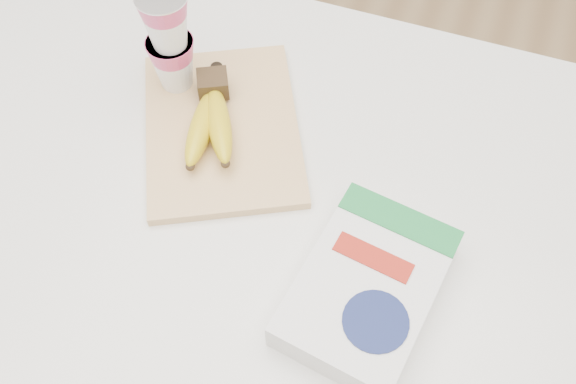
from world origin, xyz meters
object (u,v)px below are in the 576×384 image
object	(u,v)px
table	(215,287)
cutting_board	(222,128)
cereal_box	(367,287)
yogurt_stack	(169,39)
bananas	(211,119)

from	to	relation	value
table	cutting_board	bearing A→B (deg)	68.03
table	cereal_box	bearing A→B (deg)	-20.77
table	yogurt_stack	xyz separation A→B (m)	(-0.07, 0.13, 0.58)
table	yogurt_stack	bearing A→B (deg)	119.01
cutting_board	cereal_box	xyz separation A→B (m)	(0.29, -0.19, 0.02)
table	cereal_box	size ratio (longest dim) A/B	4.61
bananas	cereal_box	bearing A→B (deg)	-31.30
table	cutting_board	world-z (taller)	cutting_board
yogurt_stack	cutting_board	bearing A→B (deg)	-29.04
bananas	table	bearing A→B (deg)	-105.97
bananas	cereal_box	world-z (taller)	bananas
cutting_board	cereal_box	world-z (taller)	cereal_box
cutting_board	yogurt_stack	bearing A→B (deg)	123.94
cereal_box	yogurt_stack	bearing A→B (deg)	156.27
bananas	cereal_box	xyz separation A→B (m)	(0.30, -0.18, -0.01)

